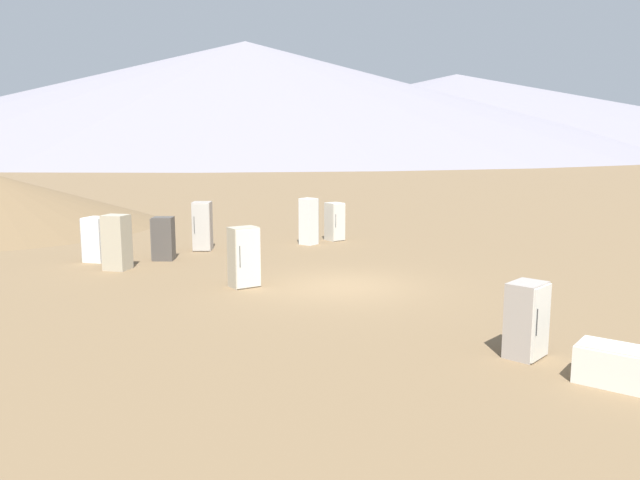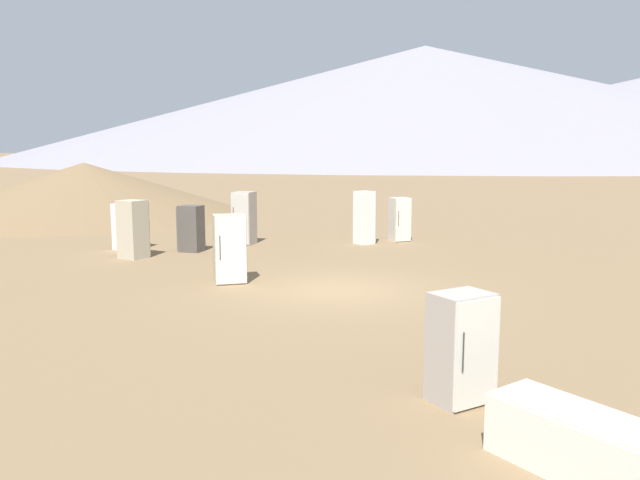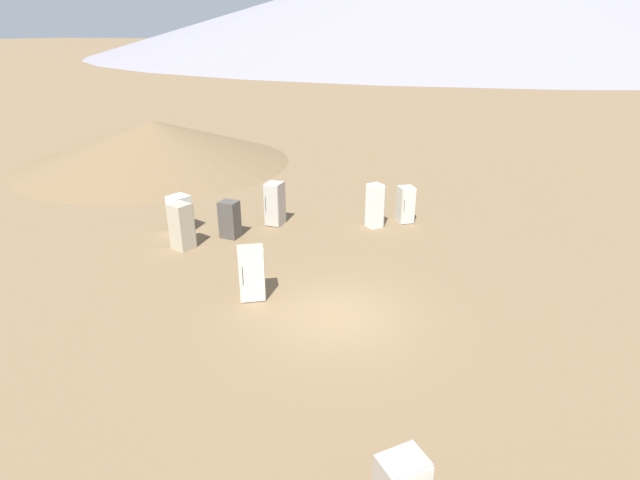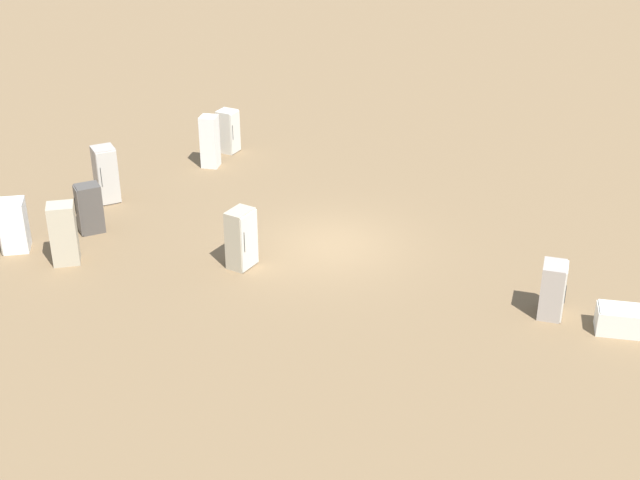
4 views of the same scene
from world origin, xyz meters
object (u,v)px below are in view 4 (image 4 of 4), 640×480
(discarded_fridge_5, at_px, (241,239))
(discarded_fridge_4, at_px, (64,233))
(discarded_fridge_3, at_px, (228,131))
(discarded_fridge_7, at_px, (633,321))
(discarded_fridge_0, at_px, (210,141))
(discarded_fridge_8, at_px, (89,208))
(discarded_fridge_2, at_px, (106,174))
(discarded_fridge_1, at_px, (13,226))
(discarded_fridge_6, at_px, (553,290))

(discarded_fridge_5, bearing_deg, discarded_fridge_4, -61.68)
(discarded_fridge_4, distance_m, discarded_fridge_5, 5.15)
(discarded_fridge_3, bearing_deg, discarded_fridge_7, 69.54)
(discarded_fridge_0, xyz_separation_m, discarded_fridge_5, (2.23, 7.46, -0.07))
(discarded_fridge_3, distance_m, discarded_fridge_7, 16.95)
(discarded_fridge_0, relative_size, discarded_fridge_4, 1.04)
(discarded_fridge_4, xyz_separation_m, discarded_fridge_7, (-11.43, 10.83, -0.56))
(discarded_fridge_5, bearing_deg, discarded_fridge_8, -83.54)
(discarded_fridge_2, relative_size, discarded_fridge_7, 1.04)
(discarded_fridge_2, relative_size, discarded_fridge_3, 1.17)
(discarded_fridge_3, relative_size, discarded_fridge_7, 0.89)
(discarded_fridge_0, bearing_deg, discarded_fridge_3, 82.17)
(discarded_fridge_2, bearing_deg, discarded_fridge_3, -155.45)
(discarded_fridge_1, relative_size, discarded_fridge_8, 1.02)
(discarded_fridge_2, xyz_separation_m, discarded_fridge_6, (-7.86, 12.73, -0.20))
(discarded_fridge_1, height_order, discarded_fridge_8, discarded_fridge_1)
(discarded_fridge_8, bearing_deg, discarded_fridge_4, 146.52)
(discarded_fridge_6, height_order, discarded_fridge_8, discarded_fridge_8)
(discarded_fridge_0, height_order, discarded_fridge_1, discarded_fridge_0)
(discarded_fridge_6, xyz_separation_m, discarded_fridge_7, (-1.20, 1.67, -0.40))
(discarded_fridge_4, bearing_deg, discarded_fridge_0, 52.91)
(discarded_fridge_0, relative_size, discarded_fridge_2, 1.01)
(discarded_fridge_5, bearing_deg, discarded_fridge_2, -101.90)
(discarded_fridge_4, relative_size, discarded_fridge_7, 1.01)
(discarded_fridge_1, relative_size, discarded_fridge_2, 0.83)
(discarded_fridge_1, distance_m, discarded_fridge_4, 1.87)
(discarded_fridge_2, bearing_deg, discarded_fridge_7, 125.04)
(discarded_fridge_8, bearing_deg, discarded_fridge_3, -54.18)
(discarded_fridge_0, xyz_separation_m, discarded_fridge_6, (-3.66, 13.87, -0.20))
(discarded_fridge_7, bearing_deg, discarded_fridge_1, 86.00)
(discarded_fridge_0, xyz_separation_m, discarded_fridge_2, (4.21, 1.14, -0.01))
(discarded_fridge_4, height_order, discarded_fridge_5, discarded_fridge_4)
(discarded_fridge_0, height_order, discarded_fridge_4, discarded_fridge_0)
(discarded_fridge_6, distance_m, discarded_fridge_8, 14.04)
(discarded_fridge_6, bearing_deg, discarded_fridge_7, 81.60)
(discarded_fridge_7, relative_size, discarded_fridge_8, 1.17)
(discarded_fridge_2, distance_m, discarded_fridge_4, 4.28)
(discarded_fridge_2, relative_size, discarded_fridge_5, 1.07)
(discarded_fridge_1, bearing_deg, discarded_fridge_7, -115.06)
(discarded_fridge_2, xyz_separation_m, discarded_fridge_7, (-9.06, 14.40, -0.60))
(discarded_fridge_0, distance_m, discarded_fridge_6, 14.34)
(discarded_fridge_5, bearing_deg, discarded_fridge_1, -67.33)
(discarded_fridge_6, bearing_deg, discarded_fridge_8, -94.08)
(discarded_fridge_6, distance_m, discarded_fridge_7, 2.09)
(discarded_fridge_2, bearing_deg, discarded_fridge_0, -162.02)
(discarded_fridge_4, xyz_separation_m, discarded_fridge_5, (-4.34, 2.76, -0.03))
(discarded_fridge_2, bearing_deg, discarded_fridge_4, 59.27)
(discarded_fridge_0, height_order, discarded_fridge_2, discarded_fridge_0)
(discarded_fridge_3, distance_m, discarded_fridge_6, 15.07)
(discarded_fridge_7, bearing_deg, discarded_fridge_3, 53.17)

